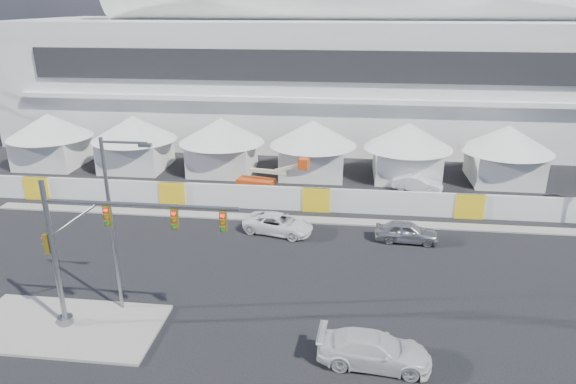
# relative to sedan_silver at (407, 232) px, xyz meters

# --- Properties ---
(ground) EXTENTS (160.00, 160.00, 0.00)m
(ground) POSITION_rel_sedan_silver_xyz_m (-12.71, -9.65, -0.75)
(ground) COLOR black
(ground) RESTS_ON ground
(median_island) EXTENTS (10.00, 5.00, 0.15)m
(median_island) POSITION_rel_sedan_silver_xyz_m (-18.71, -12.65, -0.67)
(median_island) COLOR gray
(median_island) RESTS_ON ground
(far_curb) EXTENTS (80.00, 1.20, 0.12)m
(far_curb) POSITION_rel_sedan_silver_xyz_m (7.29, 2.85, -0.69)
(far_curb) COLOR gray
(far_curb) RESTS_ON ground
(stadium) EXTENTS (80.00, 24.80, 21.98)m
(stadium) POSITION_rel_sedan_silver_xyz_m (-4.01, 31.86, 8.70)
(stadium) COLOR silver
(stadium) RESTS_ON ground
(tent_row) EXTENTS (53.40, 8.40, 5.40)m
(tent_row) POSITION_rel_sedan_silver_xyz_m (-12.21, 14.35, 2.40)
(tent_row) COLOR silver
(tent_row) RESTS_ON ground
(hoarding_fence) EXTENTS (70.00, 0.25, 2.00)m
(hoarding_fence) POSITION_rel_sedan_silver_xyz_m (-6.71, 4.85, 0.25)
(hoarding_fence) COLOR silver
(hoarding_fence) RESTS_ON ground
(sedan_silver) EXTENTS (1.98, 4.47, 1.50)m
(sedan_silver) POSITION_rel_sedan_silver_xyz_m (0.00, 0.00, 0.00)
(sedan_silver) COLOR #9C9DA0
(sedan_silver) RESTS_ON ground
(pickup_curb) EXTENTS (3.52, 5.54, 1.42)m
(pickup_curb) POSITION_rel_sedan_silver_xyz_m (-9.21, 0.37, -0.04)
(pickup_curb) COLOR white
(pickup_curb) RESTS_ON ground
(pickup_near) EXTENTS (2.54, 5.45, 1.54)m
(pickup_near) POSITION_rel_sedan_silver_xyz_m (-2.81, -13.60, 0.02)
(pickup_near) COLOR silver
(pickup_near) RESTS_ON ground
(lot_car_a) EXTENTS (2.74, 4.60, 1.43)m
(lot_car_a) POSITION_rel_sedan_silver_xyz_m (2.00, 10.63, -0.03)
(lot_car_a) COLOR silver
(lot_car_a) RESTS_ON ground
(lot_car_b) EXTENTS (3.22, 4.25, 1.35)m
(lot_car_b) POSITION_rel_sedan_silver_xyz_m (12.71, 7.47, -0.07)
(lot_car_b) COLOR black
(lot_car_b) RESTS_ON ground
(traffic_mast) EXTENTS (9.87, 0.77, 7.93)m
(traffic_mast) POSITION_rel_sedan_silver_xyz_m (-16.76, -12.46, 3.76)
(traffic_mast) COLOR gray
(traffic_mast) RESTS_ON median_island
(streetlight_median) EXTENTS (2.66, 0.27, 9.63)m
(streetlight_median) POSITION_rel_sedan_silver_xyz_m (-16.19, -10.61, 4.93)
(streetlight_median) COLOR slate
(streetlight_median) RESTS_ON median_island
(boom_lift) EXTENTS (6.71, 2.08, 3.33)m
(boom_lift) POSITION_rel_sedan_silver_xyz_m (-11.83, 9.31, 0.15)
(boom_lift) COLOR #C74012
(boom_lift) RESTS_ON ground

